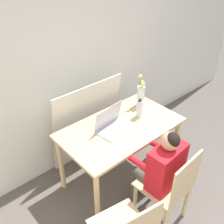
{
  "coord_description": "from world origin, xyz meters",
  "views": [
    {
      "loc": [
        -1.23,
        0.1,
        2.25
      ],
      "look_at": [
        0.11,
        1.63,
        0.89
      ],
      "focal_mm": 42.0,
      "sensor_mm": 36.0,
      "label": 1
    }
  ],
  "objects": [
    {
      "name": "cardboard_panel",
      "position": [
        0.15,
        2.09,
        0.5
      ],
      "size": [
        0.89,
        0.15,
        1.0
      ],
      "color": "silver",
      "rests_on": "ground_plane"
    },
    {
      "name": "laptop",
      "position": [
        0.11,
        1.62,
        0.76
      ],
      "size": [
        0.37,
        0.26,
        0.23
      ],
      "rotation": [
        0.0,
        0.0,
        0.12
      ],
      "color": "#B2B2B7",
      "rests_on": "dining_table"
    },
    {
      "name": "flower_vase",
      "position": [
        0.61,
        1.73,
        0.84
      ],
      "size": [
        0.08,
        0.08,
        0.37
      ],
      "color": "silver",
      "rests_on": "dining_table"
    },
    {
      "name": "person_seated",
      "position": [
        0.14,
        1.03,
        0.62
      ],
      "size": [
        0.37,
        0.44,
        1.01
      ],
      "rotation": [
        0.0,
        0.0,
        3.2
      ],
      "color": "red",
      "rests_on": "ground_plane"
    },
    {
      "name": "wall_back",
      "position": [
        0.0,
        2.23,
        1.25
      ],
      "size": [
        6.4,
        0.05,
        2.5
      ],
      "color": "silver",
      "rests_on": "ground_plane"
    },
    {
      "name": "water_bottle",
      "position": [
        0.45,
        1.59,
        0.8
      ],
      "size": [
        0.06,
        0.06,
        0.2
      ],
      "color": "silver",
      "rests_on": "dining_table"
    },
    {
      "name": "dining_table",
      "position": [
        0.19,
        1.58,
        0.62
      ],
      "size": [
        1.2,
        0.69,
        0.71
      ],
      "color": "#D6B784",
      "rests_on": "ground_plane"
    },
    {
      "name": "chair_occupied",
      "position": [
        0.14,
        0.91,
        0.45
      ],
      "size": [
        0.42,
        0.42,
        0.85
      ],
      "rotation": [
        0.0,
        0.0,
        3.2
      ],
      "color": "#D6B784",
      "rests_on": "ground_plane"
    }
  ]
}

